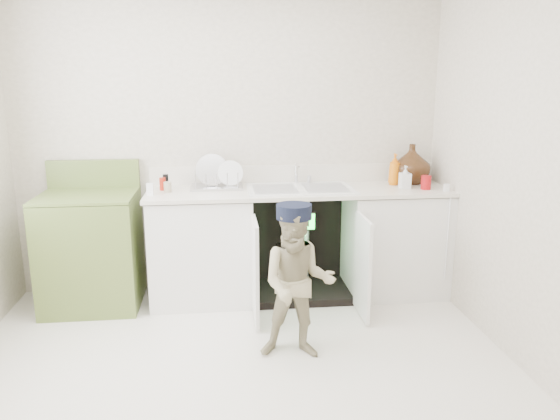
# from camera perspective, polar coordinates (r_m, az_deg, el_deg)

# --- Properties ---
(ground) EXTENTS (3.50, 3.50, 0.00)m
(ground) POSITION_cam_1_polar(r_m,az_deg,el_deg) (3.53, -4.22, -16.49)
(ground) COLOR silver
(ground) RESTS_ON ground
(room_shell) EXTENTS (6.00, 5.50, 1.26)m
(room_shell) POSITION_cam_1_polar(r_m,az_deg,el_deg) (3.10, -4.63, 3.95)
(room_shell) COLOR beige
(room_shell) RESTS_ON ground
(counter_run) EXTENTS (2.44, 1.02, 1.23)m
(counter_run) POSITION_cam_1_polar(r_m,az_deg,el_deg) (4.51, 2.45, -3.07)
(counter_run) COLOR white
(counter_run) RESTS_ON ground
(avocado_stove) EXTENTS (0.73, 0.65, 1.13)m
(avocado_stove) POSITION_cam_1_polar(r_m,az_deg,el_deg) (4.54, -19.10, -3.83)
(avocado_stove) COLOR olive
(avocado_stove) RESTS_ON ground
(repair_worker) EXTENTS (0.53, 0.92, 1.01)m
(repair_worker) POSITION_cam_1_polar(r_m,az_deg,el_deg) (3.49, 1.86, -7.53)
(repair_worker) COLOR tan
(repair_worker) RESTS_ON ground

